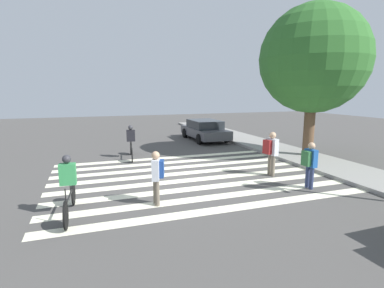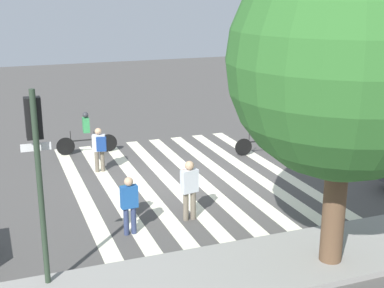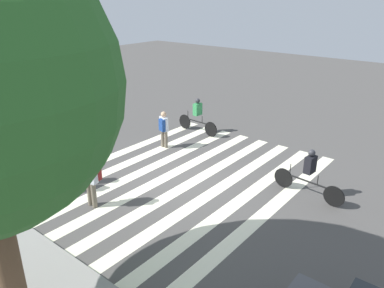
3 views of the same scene
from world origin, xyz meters
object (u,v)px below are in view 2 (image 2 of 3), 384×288
object	(u,v)px
pedestrian_adult_yellow_jacket	(189,185)
cyclist_mid_street	(265,132)
pedestrian_adult_blue_shirt	(100,147)
cyclist_near_curb	(86,132)
street_tree	(346,62)
pedestrian_adult_tall_backpack	(129,201)
traffic_light	(37,151)

from	to	relation	value
pedestrian_adult_yellow_jacket	cyclist_mid_street	xyz separation A→B (m)	(-4.84, -4.65, -0.13)
pedestrian_adult_blue_shirt	cyclist_near_curb	size ratio (longest dim) A/B	0.68
street_tree	cyclist_near_curb	size ratio (longest dim) A/B	3.11
pedestrian_adult_blue_shirt	pedestrian_adult_yellow_jacket	distance (m)	5.02
pedestrian_adult_tall_backpack	street_tree	bearing A→B (deg)	136.92
pedestrian_adult_yellow_jacket	pedestrian_adult_blue_shirt	bearing A→B (deg)	-83.75
pedestrian_adult_blue_shirt	cyclist_mid_street	world-z (taller)	cyclist_mid_street
pedestrian_adult_blue_shirt	cyclist_mid_street	xyz separation A→B (m)	(-6.36, 0.14, -0.05)
pedestrian_adult_yellow_jacket	traffic_light	bearing A→B (deg)	16.51
street_tree	pedestrian_adult_yellow_jacket	xyz separation A→B (m)	(2.14, -3.56, -3.69)
traffic_light	cyclist_near_curb	world-z (taller)	traffic_light
traffic_light	pedestrian_adult_tall_backpack	xyz separation A→B (m)	(-2.29, -1.83, -2.10)
street_tree	pedestrian_adult_tall_backpack	xyz separation A→B (m)	(3.91, -3.25, -3.76)
cyclist_near_curb	pedestrian_adult_yellow_jacket	bearing A→B (deg)	106.16
street_tree	pedestrian_adult_yellow_jacket	bearing A→B (deg)	-58.94
pedestrian_adult_yellow_jacket	street_tree	bearing A→B (deg)	109.72
street_tree	cyclist_near_curb	bearing A→B (deg)	-70.87
pedestrian_adult_yellow_jacket	cyclist_mid_street	bearing A→B (deg)	-147.48
street_tree	traffic_light	bearing A→B (deg)	-12.86
pedestrian_adult_tall_backpack	cyclist_mid_street	xyz separation A→B (m)	(-6.61, -4.96, -0.05)
pedestrian_adult_blue_shirt	pedestrian_adult_yellow_jacket	xyz separation A→B (m)	(-1.52, 4.79, 0.08)
pedestrian_adult_blue_shirt	cyclist_near_curb	bearing A→B (deg)	110.19
street_tree	cyclist_near_curb	distance (m)	11.94
traffic_light	cyclist_mid_street	world-z (taller)	traffic_light
pedestrian_adult_blue_shirt	cyclist_near_curb	distance (m)	2.34
street_tree	pedestrian_adult_tall_backpack	world-z (taller)	street_tree
cyclist_near_curb	pedestrian_adult_tall_backpack	bearing A→B (deg)	92.22
pedestrian_adult_tall_backpack	cyclist_mid_street	size ratio (longest dim) A/B	0.65
pedestrian_adult_tall_backpack	pedestrian_adult_yellow_jacket	bearing A→B (deg)	-173.34
pedestrian_adult_blue_shirt	cyclist_mid_street	size ratio (longest dim) A/B	0.65
pedestrian_adult_blue_shirt	pedestrian_adult_yellow_jacket	bearing A→B (deg)	-53.34
pedestrian_adult_yellow_jacket	cyclist_mid_street	distance (m)	6.71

